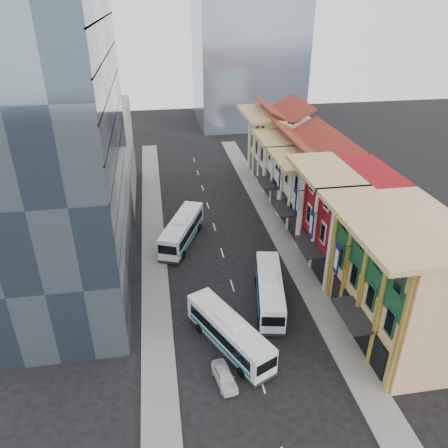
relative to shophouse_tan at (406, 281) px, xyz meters
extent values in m
plane|color=black|center=(-14.00, -5.00, -6.00)|extent=(200.00, 200.00, 0.00)
cube|color=slate|center=(-5.50, 17.00, -5.92)|extent=(3.00, 90.00, 0.15)
cube|color=slate|center=(-22.50, 17.00, -5.92)|extent=(3.00, 90.00, 0.15)
cube|color=#DBB07E|center=(0.00, 0.00, 0.00)|extent=(8.00, 14.00, 12.00)
cube|color=maroon|center=(0.00, 12.00, 0.00)|extent=(8.00, 10.00, 12.00)
cube|color=white|center=(0.00, 21.50, -1.00)|extent=(8.00, 9.00, 10.00)
cube|color=white|center=(0.00, 30.50, -1.00)|extent=(8.00, 9.00, 10.00)
cube|color=white|center=(0.00, 41.00, -0.50)|extent=(8.00, 12.00, 11.00)
cube|color=#394B5B|center=(-31.00, 14.00, 9.00)|extent=(12.00, 26.00, 30.00)
cube|color=gray|center=(-30.00, 37.00, 1.00)|extent=(10.00, 18.00, 14.00)
imported|color=silver|center=(-17.09, -3.37, -5.37)|extent=(2.10, 3.89, 1.25)
camera|label=1|loc=(-21.35, -29.17, 22.95)|focal=35.00mm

